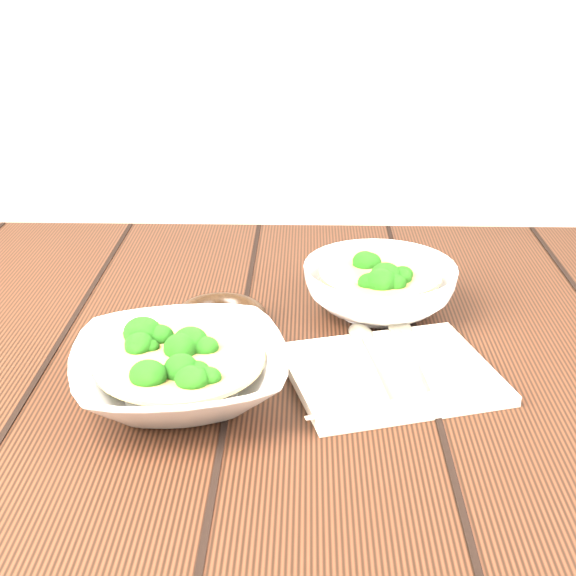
{
  "coord_description": "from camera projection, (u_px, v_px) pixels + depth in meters",
  "views": [
    {
      "loc": [
        0.06,
        -0.78,
        1.17
      ],
      "look_at": [
        0.03,
        0.05,
        0.8
      ],
      "focal_mm": 50.0,
      "sensor_mm": 36.0,
      "label": 1
    }
  ],
  "objects": [
    {
      "name": "table",
      "position": [
        258.0,
        438.0,
        0.93
      ],
      "size": [
        1.2,
        0.8,
        0.75
      ],
      "color": "black",
      "rests_on": "ground"
    },
    {
      "name": "soup_bowl_front",
      "position": [
        180.0,
        370.0,
        0.78
      ],
      "size": [
        0.24,
        0.24,
        0.06
      ],
      "color": "silver",
      "rests_on": "table"
    },
    {
      "name": "soup_bowl_back",
      "position": [
        379.0,
        286.0,
        0.96
      ],
      "size": [
        0.21,
        0.21,
        0.07
      ],
      "color": "silver",
      "rests_on": "table"
    },
    {
      "name": "trivet",
      "position": [
        220.0,
        319.0,
        0.92
      ],
      "size": [
        0.13,
        0.13,
        0.03
      ],
      "primitive_type": "torus",
      "rotation": [
        0.0,
        0.0,
        -0.27
      ],
      "color": "black",
      "rests_on": "table"
    },
    {
      "name": "napkin",
      "position": [
        391.0,
        373.0,
        0.82
      ],
      "size": [
        0.24,
        0.21,
        0.01
      ],
      "primitive_type": "cube",
      "rotation": [
        0.0,
        0.0,
        0.28
      ],
      "color": "beige",
      "rests_on": "table"
    },
    {
      "name": "spoon_left",
      "position": [
        367.0,
        347.0,
        0.85
      ],
      "size": [
        0.04,
        0.17,
        0.01
      ],
      "color": "#9F9C8C",
      "rests_on": "napkin"
    },
    {
      "name": "spoon_right",
      "position": [
        406.0,
        341.0,
        0.86
      ],
      "size": [
        0.03,
        0.17,
        0.01
      ],
      "color": "#9F9C8C",
      "rests_on": "napkin"
    }
  ]
}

